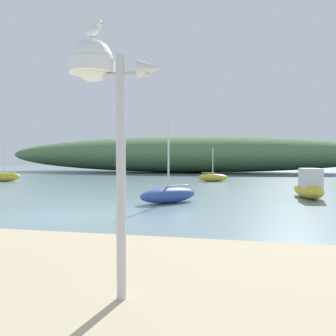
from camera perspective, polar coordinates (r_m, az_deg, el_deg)
name	(u,v)px	position (r m, az deg, el deg)	size (l,w,h in m)	color
ground_plane	(80,214)	(12.25, -14.69, -7.49)	(120.00, 120.00, 0.00)	gray
distant_hill	(183,154)	(43.34, 2.61, 2.30)	(48.45, 10.48, 4.56)	#517547
mast_structure	(101,83)	(4.43, -11.30, 13.96)	(1.17, 0.57, 3.25)	silver
seagull_on_radar	(93,29)	(4.65, -12.54, 21.96)	(0.32, 0.17, 0.23)	orange
sailboat_off_point	(169,195)	(14.56, 0.09, -4.53)	(2.58, 2.68, 3.37)	#2D4C9E
motorboat_near_shore	(309,187)	(17.57, 22.68, -3.01)	(1.37, 3.20, 1.44)	gold
sailboat_inner_mooring	(213,177)	(27.45, 7.57, -1.58)	(2.43, 0.99, 2.70)	gold
sailboat_centre_water	(4,177)	(30.14, -25.92, -1.33)	(2.59, 1.76, 2.91)	gold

